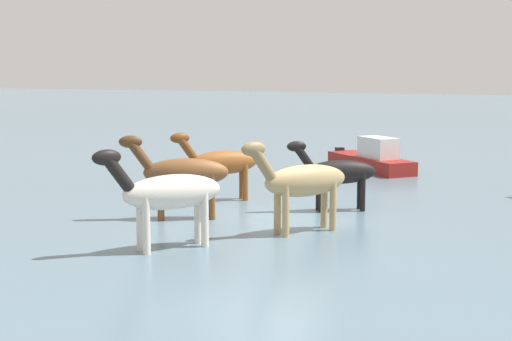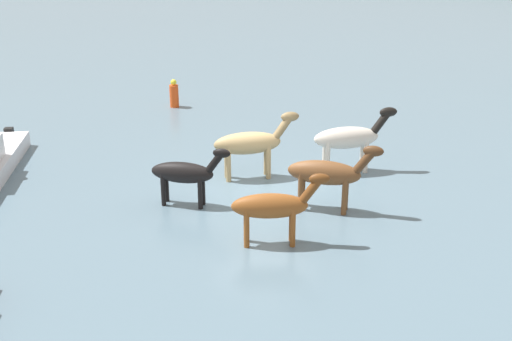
{
  "view_description": "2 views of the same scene",
  "coord_description": "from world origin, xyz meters",
  "px_view_note": "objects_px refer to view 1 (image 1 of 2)",
  "views": [
    {
      "loc": [
        -6.37,
        14.94,
        3.46
      ],
      "look_at": [
        0.41,
        -0.35,
        1.12
      ],
      "focal_mm": 51.23,
      "sensor_mm": 36.0,
      "label": 1
    },
    {
      "loc": [
        11.62,
        -12.69,
        7.83
      ],
      "look_at": [
        0.48,
        -0.8,
        1.11
      ],
      "focal_mm": 46.51,
      "sensor_mm": 36.0,
      "label": 2
    }
  ],
  "objects_px": {
    "horse_dark_mare": "(302,181)",
    "horse_pinto_flank": "(221,163)",
    "horse_rear_stallion": "(182,173)",
    "boat_dinghy_port": "(371,161)",
    "horse_chestnut_trailing": "(168,193)",
    "horse_lead": "(338,172)"
  },
  "relations": [
    {
      "from": "horse_rear_stallion",
      "to": "horse_chestnut_trailing",
      "type": "bearing_deg",
      "value": 85.07
    },
    {
      "from": "horse_dark_mare",
      "to": "horse_lead",
      "type": "xyz_separation_m",
      "value": [
        0.04,
        -2.61,
        -0.15
      ]
    },
    {
      "from": "horse_rear_stallion",
      "to": "boat_dinghy_port",
      "type": "distance_m",
      "value": 9.96
    },
    {
      "from": "horse_lead",
      "to": "boat_dinghy_port",
      "type": "distance_m",
      "value": 7.49
    },
    {
      "from": "horse_dark_mare",
      "to": "horse_lead",
      "type": "bearing_deg",
      "value": -143.36
    },
    {
      "from": "boat_dinghy_port",
      "to": "horse_chestnut_trailing",
      "type": "bearing_deg",
      "value": -50.88
    },
    {
      "from": "horse_dark_mare",
      "to": "horse_chestnut_trailing",
      "type": "height_order",
      "value": "same"
    },
    {
      "from": "horse_dark_mare",
      "to": "horse_pinto_flank",
      "type": "xyz_separation_m",
      "value": [
        3.24,
        -2.63,
        -0.09
      ]
    },
    {
      "from": "boat_dinghy_port",
      "to": "horse_dark_mare",
      "type": "bearing_deg",
      "value": -41.06
    },
    {
      "from": "horse_lead",
      "to": "horse_rear_stallion",
      "type": "distance_m",
      "value": 3.82
    },
    {
      "from": "horse_rear_stallion",
      "to": "horse_pinto_flank",
      "type": "bearing_deg",
      "value": -114.2
    },
    {
      "from": "horse_rear_stallion",
      "to": "horse_pinto_flank",
      "type": "distance_m",
      "value": 2.41
    },
    {
      "from": "horse_pinto_flank",
      "to": "boat_dinghy_port",
      "type": "xyz_separation_m",
      "value": [
        -2.08,
        -7.36,
        -0.71
      ]
    },
    {
      "from": "horse_chestnut_trailing",
      "to": "boat_dinghy_port",
      "type": "height_order",
      "value": "horse_chestnut_trailing"
    },
    {
      "from": "horse_lead",
      "to": "boat_dinghy_port",
      "type": "xyz_separation_m",
      "value": [
        1.12,
        -7.38,
        -0.65
      ]
    },
    {
      "from": "horse_lead",
      "to": "horse_chestnut_trailing",
      "type": "relative_size",
      "value": 0.9
    },
    {
      "from": "horse_chestnut_trailing",
      "to": "boat_dinghy_port",
      "type": "xyz_separation_m",
      "value": [
        -0.69,
        -12.38,
        -0.8
      ]
    },
    {
      "from": "horse_rear_stallion",
      "to": "horse_chestnut_trailing",
      "type": "relative_size",
      "value": 1.04
    },
    {
      "from": "horse_pinto_flank",
      "to": "boat_dinghy_port",
      "type": "relative_size",
      "value": 0.53
    },
    {
      "from": "horse_lead",
      "to": "horse_rear_stallion",
      "type": "relative_size",
      "value": 0.87
    },
    {
      "from": "horse_lead",
      "to": "boat_dinghy_port",
      "type": "bearing_deg",
      "value": -113.26
    },
    {
      "from": "horse_lead",
      "to": "horse_dark_mare",
      "type": "bearing_deg",
      "value": 59.0
    }
  ]
}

